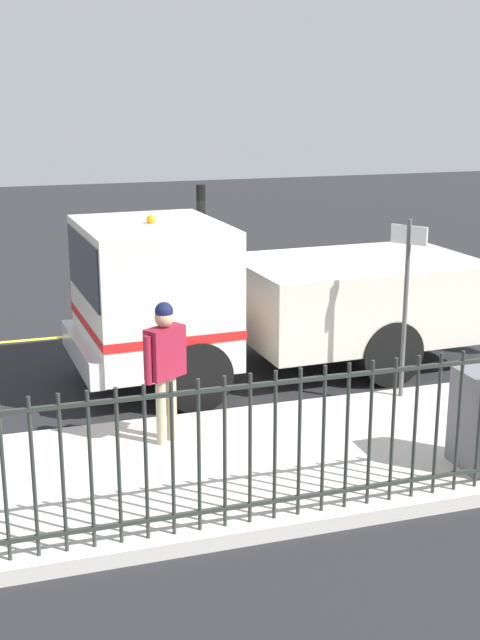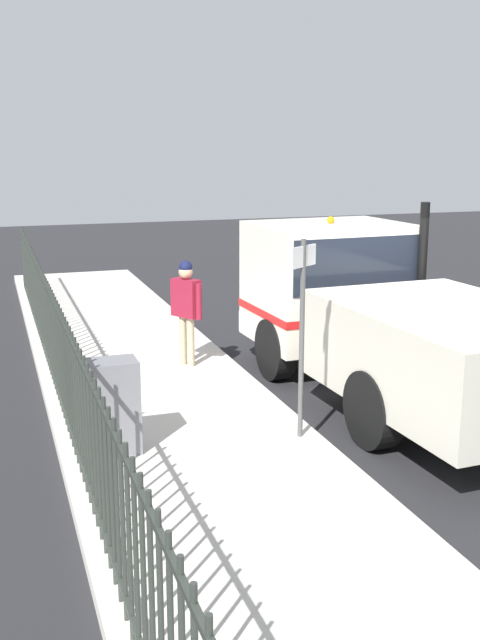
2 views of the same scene
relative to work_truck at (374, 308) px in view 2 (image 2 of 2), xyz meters
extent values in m
plane|color=#232326|center=(-0.29, 0.67, -1.27)|extent=(52.78, 52.78, 0.00)
cube|color=beige|center=(3.09, 0.67, -1.20)|extent=(3.06, 23.99, 0.15)
cube|color=silver|center=(0.07, -1.39, 0.15)|extent=(2.44, 1.99, 1.88)
cube|color=black|center=(0.07, -1.39, 0.56)|extent=(2.25, 2.02, 0.83)
cube|color=beige|center=(-0.08, 1.79, -0.21)|extent=(2.51, 3.64, 1.16)
cube|color=silver|center=(0.11, -2.42, -0.64)|extent=(2.24, 0.30, 0.36)
cube|color=red|center=(0.07, -1.39, -0.27)|extent=(2.46, 2.01, 0.12)
cylinder|color=black|center=(1.11, -1.06, -0.79)|extent=(0.34, 0.97, 0.96)
cylinder|color=black|center=(-1.00, -1.16, -0.79)|extent=(0.34, 0.97, 0.96)
cylinder|color=black|center=(0.98, 1.84, -0.79)|extent=(0.34, 0.97, 0.96)
sphere|color=orange|center=(0.07, -1.39, 1.14)|extent=(0.12, 0.12, 0.12)
cylinder|color=black|center=(-1.01, -0.40, 0.34)|extent=(0.14, 0.14, 2.26)
cube|color=maroon|center=(2.34, -1.74, -0.03)|extent=(0.43, 0.52, 0.59)
sphere|color=tan|center=(2.34, -1.74, 0.38)|extent=(0.22, 0.22, 0.22)
sphere|color=#14193F|center=(2.34, -1.74, 0.45)|extent=(0.21, 0.21, 0.21)
cylinder|color=tan|center=(2.39, -1.81, -0.72)|extent=(0.12, 0.12, 0.80)
cylinder|color=tan|center=(2.30, -1.67, -0.72)|extent=(0.12, 0.12, 0.80)
cylinder|color=maroon|center=(2.48, -1.97, -0.06)|extent=(0.09, 0.09, 0.56)
cylinder|color=maroon|center=(2.20, -1.51, -0.06)|extent=(0.09, 0.09, 0.56)
cylinder|color=#2D332D|center=(4.44, -9.53, -0.37)|extent=(0.04, 0.04, 1.49)
cylinder|color=#2D332D|center=(4.44, -9.28, -0.37)|extent=(0.04, 0.04, 1.49)
cylinder|color=#2D332D|center=(4.44, -9.03, -0.37)|extent=(0.04, 0.04, 1.49)
cylinder|color=#2D332D|center=(4.44, -8.79, -0.37)|extent=(0.04, 0.04, 1.49)
cylinder|color=#2D332D|center=(4.44, -8.54, -0.37)|extent=(0.04, 0.04, 1.49)
cylinder|color=#2D332D|center=(4.44, -8.30, -0.37)|extent=(0.04, 0.04, 1.49)
cylinder|color=#2D332D|center=(4.44, -8.05, -0.37)|extent=(0.04, 0.04, 1.49)
cylinder|color=#2D332D|center=(4.44, -7.81, -0.37)|extent=(0.04, 0.04, 1.49)
cylinder|color=#2D332D|center=(4.44, -7.56, -0.37)|extent=(0.04, 0.04, 1.49)
cylinder|color=#2D332D|center=(4.44, -7.31, -0.37)|extent=(0.04, 0.04, 1.49)
cylinder|color=#2D332D|center=(4.44, -7.07, -0.37)|extent=(0.04, 0.04, 1.49)
cylinder|color=#2D332D|center=(4.44, -6.82, -0.37)|extent=(0.04, 0.04, 1.49)
cylinder|color=#2D332D|center=(4.44, -6.58, -0.37)|extent=(0.04, 0.04, 1.49)
cylinder|color=#2D332D|center=(4.44, -6.33, -0.37)|extent=(0.04, 0.04, 1.49)
cylinder|color=#2D332D|center=(4.44, -6.09, -0.37)|extent=(0.04, 0.04, 1.49)
cylinder|color=#2D332D|center=(4.44, -5.84, -0.37)|extent=(0.04, 0.04, 1.49)
cylinder|color=#2D332D|center=(4.44, -5.59, -0.37)|extent=(0.04, 0.04, 1.49)
cylinder|color=#2D332D|center=(4.44, -5.35, -0.37)|extent=(0.04, 0.04, 1.49)
cylinder|color=#2D332D|center=(4.44, -5.10, -0.37)|extent=(0.04, 0.04, 1.49)
cylinder|color=#2D332D|center=(4.44, -4.86, -0.37)|extent=(0.04, 0.04, 1.49)
cylinder|color=#2D332D|center=(4.44, -4.61, -0.37)|extent=(0.04, 0.04, 1.49)
cylinder|color=#2D332D|center=(4.44, -4.37, -0.37)|extent=(0.04, 0.04, 1.49)
cylinder|color=#2D332D|center=(4.44, -4.12, -0.37)|extent=(0.04, 0.04, 1.49)
cylinder|color=#2D332D|center=(4.44, -3.87, -0.37)|extent=(0.04, 0.04, 1.49)
cylinder|color=#2D332D|center=(4.44, -3.63, -0.37)|extent=(0.04, 0.04, 1.49)
cylinder|color=#2D332D|center=(4.44, -3.38, -0.37)|extent=(0.04, 0.04, 1.49)
cylinder|color=#2D332D|center=(4.44, -3.14, -0.37)|extent=(0.04, 0.04, 1.49)
cylinder|color=#2D332D|center=(4.44, -2.89, -0.37)|extent=(0.04, 0.04, 1.49)
cylinder|color=#2D332D|center=(4.44, -2.65, -0.37)|extent=(0.04, 0.04, 1.49)
cylinder|color=#2D332D|center=(4.44, -2.40, -0.37)|extent=(0.04, 0.04, 1.49)
cylinder|color=#2D332D|center=(4.44, -2.15, -0.37)|extent=(0.04, 0.04, 1.49)
cylinder|color=#2D332D|center=(4.44, -1.91, -0.37)|extent=(0.04, 0.04, 1.49)
cylinder|color=#2D332D|center=(4.44, -1.66, -0.37)|extent=(0.04, 0.04, 1.49)
cylinder|color=#2D332D|center=(4.44, -1.42, -0.37)|extent=(0.04, 0.04, 1.49)
cylinder|color=#2D332D|center=(4.44, -1.17, -0.37)|extent=(0.04, 0.04, 1.49)
cylinder|color=#2D332D|center=(4.44, -0.93, -0.37)|extent=(0.04, 0.04, 1.49)
cylinder|color=#2D332D|center=(4.44, -0.68, -0.37)|extent=(0.04, 0.04, 1.49)
cylinder|color=#2D332D|center=(4.44, -0.43, -0.37)|extent=(0.04, 0.04, 1.49)
cylinder|color=#2D332D|center=(4.44, -0.19, -0.37)|extent=(0.04, 0.04, 1.49)
cylinder|color=#2D332D|center=(4.44, 0.06, -0.37)|extent=(0.04, 0.04, 1.49)
cylinder|color=#2D332D|center=(4.44, 0.30, -0.37)|extent=(0.04, 0.04, 1.49)
cylinder|color=#2D332D|center=(4.44, 0.55, -0.37)|extent=(0.04, 0.04, 1.49)
cylinder|color=#2D332D|center=(4.44, 0.79, -0.37)|extent=(0.04, 0.04, 1.49)
cylinder|color=#2D332D|center=(4.44, 1.04, -0.37)|extent=(0.04, 0.04, 1.49)
cylinder|color=#2D332D|center=(4.44, 1.29, -0.37)|extent=(0.04, 0.04, 1.49)
cylinder|color=#2D332D|center=(4.44, 1.53, -0.37)|extent=(0.04, 0.04, 1.49)
cylinder|color=#2D332D|center=(4.44, 1.78, -0.37)|extent=(0.04, 0.04, 1.49)
cylinder|color=#2D332D|center=(4.44, 2.02, -0.37)|extent=(0.04, 0.04, 1.49)
cylinder|color=#2D332D|center=(4.44, 2.27, -0.37)|extent=(0.04, 0.04, 1.49)
cylinder|color=#2D332D|center=(4.44, 2.51, -0.37)|extent=(0.04, 0.04, 1.49)
cylinder|color=#2D332D|center=(4.44, 2.76, -0.37)|extent=(0.04, 0.04, 1.49)
cylinder|color=#2D332D|center=(4.44, 3.01, -0.37)|extent=(0.04, 0.04, 1.49)
cylinder|color=#2D332D|center=(4.44, 3.25, -0.37)|extent=(0.04, 0.04, 1.49)
cylinder|color=#2D332D|center=(4.44, 3.50, -0.37)|extent=(0.04, 0.04, 1.49)
cylinder|color=#2D332D|center=(4.44, 3.74, -0.37)|extent=(0.04, 0.04, 1.49)
cylinder|color=#2D332D|center=(4.44, 3.99, -0.37)|extent=(0.04, 0.04, 1.49)
cylinder|color=#2D332D|center=(4.44, 4.23, -0.37)|extent=(0.04, 0.04, 1.49)
cylinder|color=#2D332D|center=(4.44, 4.48, -0.37)|extent=(0.04, 0.04, 1.49)
cylinder|color=#2D332D|center=(4.44, 4.72, -0.37)|extent=(0.04, 0.04, 1.49)
cylinder|color=#2D332D|center=(4.44, 4.97, -0.37)|extent=(0.04, 0.04, 1.49)
cylinder|color=#2D332D|center=(4.44, 5.22, -0.37)|extent=(0.04, 0.04, 1.49)
cylinder|color=#2D332D|center=(4.44, 5.46, -0.37)|extent=(0.04, 0.04, 1.49)
cylinder|color=#2D332D|center=(4.44, 5.71, -0.37)|extent=(0.04, 0.04, 1.49)
cube|color=#2D332D|center=(4.44, 0.67, 0.25)|extent=(0.04, 20.39, 0.04)
cube|color=#2D332D|center=(4.44, 0.67, -0.94)|extent=(0.04, 20.39, 0.04)
cube|color=slate|center=(4.02, 1.33, -0.58)|extent=(0.61, 0.43, 1.08)
cylinder|color=#4C4C4C|center=(1.82, 1.58, 0.07)|extent=(0.06, 0.06, 2.38)
cube|color=white|center=(1.82, 1.58, 1.06)|extent=(0.43, 0.31, 0.24)
camera|label=1|loc=(11.31, -3.71, 2.87)|focal=47.47mm
camera|label=2|loc=(5.20, 9.37, 2.30)|focal=42.06mm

